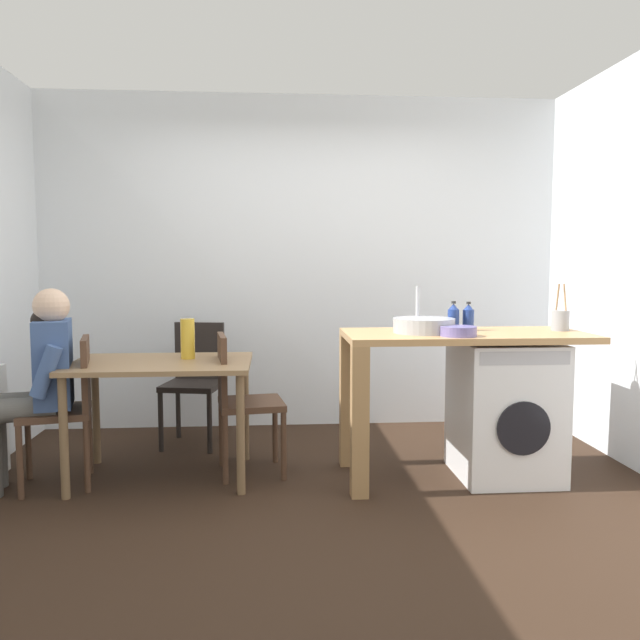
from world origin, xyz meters
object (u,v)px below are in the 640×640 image
object	(u,v)px
chair_person_seat	(68,402)
chair_opposite	(239,396)
vase	(188,339)
chair_spare_by_wall	(196,376)
seated_person	(38,377)
washing_machine	(505,409)
dining_table	(162,377)
bottle_tall_green	(453,317)
mixing_bowl	(458,331)
utensil_crock	(560,320)
bottle_squat_brown	(468,318)

from	to	relation	value
chair_person_seat	chair_opposite	bearing A→B (deg)	-96.44
chair_opposite	vase	xyz separation A→B (m)	(-0.33, 0.06, 0.36)
chair_spare_by_wall	seated_person	world-z (taller)	seated_person
washing_machine	chair_opposite	bearing A→B (deg)	174.02
dining_table	bottle_tall_green	world-z (taller)	bottle_tall_green
chair_spare_by_wall	bottle_tall_green	xyz separation A→B (m)	(1.72, -0.82, 0.50)
seated_person	washing_machine	size ratio (longest dim) A/B	1.40
chair_opposite	washing_machine	xyz separation A→B (m)	(1.67, -0.18, -0.08)
dining_table	chair_spare_by_wall	size ratio (longest dim) A/B	1.22
bottle_tall_green	vase	size ratio (longest dim) A/B	0.74
mixing_bowl	utensil_crock	distance (m)	0.78
seated_person	mixing_bowl	world-z (taller)	seated_person
bottle_squat_brown	vase	world-z (taller)	bottle_squat_brown
bottle_tall_green	vase	distance (m)	1.69
dining_table	chair_opposite	world-z (taller)	chair_opposite
chair_person_seat	chair_opposite	xyz separation A→B (m)	(1.02, 0.12, 0.00)
bottle_tall_green	mixing_bowl	size ratio (longest dim) A/B	0.88
bottle_tall_green	dining_table	bearing A→B (deg)	178.65
chair_spare_by_wall	bottle_squat_brown	xyz separation A→B (m)	(1.82, -0.80, 0.50)
washing_machine	mixing_bowl	world-z (taller)	mixing_bowl
bottle_tall_green	utensil_crock	distance (m)	0.68
seated_person	bottle_tall_green	size ratio (longest dim) A/B	6.36
chair_person_seat	vase	distance (m)	0.81
chair_person_seat	utensil_crock	size ratio (longest dim) A/B	3.00
chair_person_seat	chair_opposite	distance (m)	1.03
chair_person_seat	vase	world-z (taller)	vase
chair_person_seat	washing_machine	xyz separation A→B (m)	(2.69, -0.05, -0.08)
mixing_bowl	vase	xyz separation A→B (m)	(-1.63, 0.43, -0.09)
mixing_bowl	bottle_tall_green	bearing A→B (deg)	79.54
chair_person_seat	chair_spare_by_wall	size ratio (longest dim) A/B	1.00
bottle_squat_brown	utensil_crock	distance (m)	0.58
chair_opposite	washing_machine	distance (m)	1.68
chair_spare_by_wall	utensil_crock	bearing A→B (deg)	171.92
seated_person	bottle_squat_brown	world-z (taller)	seated_person
chair_spare_by_wall	bottle_tall_green	distance (m)	1.97
utensil_crock	seated_person	bearing A→B (deg)	-179.35
washing_machine	utensil_crock	bearing A→B (deg)	8.10
dining_table	seated_person	xyz separation A→B (m)	(-0.70, -0.12, 0.03)
chair_opposite	bottle_squat_brown	distance (m)	1.54
chair_person_seat	seated_person	world-z (taller)	seated_person
bottle_tall_green	vase	world-z (taller)	bottle_tall_green
washing_machine	seated_person	bearing A→B (deg)	179.68
bottle_squat_brown	washing_machine	bearing A→B (deg)	-26.16
chair_spare_by_wall	washing_machine	world-z (taller)	chair_spare_by_wall
chair_spare_by_wall	vase	world-z (taller)	vase
chair_person_seat	seated_person	distance (m)	0.23
bottle_squat_brown	mixing_bowl	world-z (taller)	bottle_squat_brown
bottle_squat_brown	mixing_bowl	size ratio (longest dim) A/B	0.86
seated_person	vase	size ratio (longest dim) A/B	4.70
seated_person	washing_machine	distance (m)	2.86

